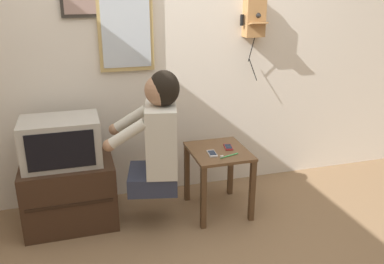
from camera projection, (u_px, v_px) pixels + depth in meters
The scene contains 11 objects.
ground_plane at pixel (198, 256), 2.79m from camera, with size 14.00×14.00×0.00m, color #846647.
wall_back at pixel (161, 48), 3.32m from camera, with size 6.80×0.05×2.55m.
side_table at pixel (218, 164), 3.24m from camera, with size 0.45×0.51×0.53m.
person at pixel (158, 134), 2.96m from camera, with size 0.59×0.50×0.90m.
tv_stand at pixel (70, 192), 3.12m from camera, with size 0.68×0.50×0.51m.
television at pixel (61, 141), 2.97m from camera, with size 0.56×0.39×0.35m.
wall_phone_antique at pixel (254, 17), 3.37m from camera, with size 0.21×0.19×0.73m.
wall_mirror at pixel (126, 30), 3.16m from camera, with size 0.43×0.03×0.64m.
cell_phone_held at pixel (212, 153), 3.12m from camera, with size 0.07×0.13×0.01m.
cell_phone_spare at pixel (228, 147), 3.25m from camera, with size 0.08×0.13×0.01m.
toothbrush at pixel (228, 156), 3.08m from camera, with size 0.16×0.06×0.02m.
Camera 1 is at (-0.70, -2.23, 1.75)m, focal length 38.00 mm.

